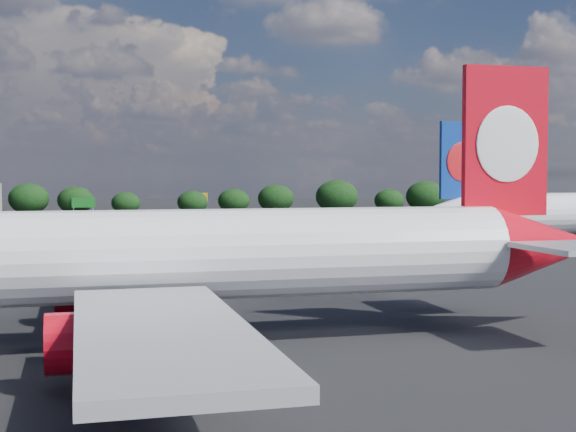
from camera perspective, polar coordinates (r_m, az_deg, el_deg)
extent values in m
plane|color=black|center=(98.96, -12.66, -3.24)|extent=(500.00, 500.00, 0.00)
cylinder|color=white|center=(49.80, -8.11, -2.78)|extent=(43.28, 11.47, 5.65)
cone|color=red|center=(58.75, 17.95, -2.02)|extent=(9.72, 6.83, 5.65)
cube|color=red|center=(56.82, 15.18, 5.16)|extent=(6.23, 1.41, 10.16)
ellipsoid|color=white|center=(56.52, 15.35, 4.96)|extent=(4.73, 0.87, 5.20)
ellipsoid|color=white|center=(57.11, 15.01, 4.94)|extent=(4.73, 0.87, 5.20)
cube|color=#A6A8AE|center=(52.32, 19.56, -2.15)|extent=(5.96, 7.41, 0.34)
cube|color=#A6A8AE|center=(62.93, 13.17, -1.21)|extent=(5.96, 7.41, 0.34)
cube|color=#A6A8AE|center=(35.36, -8.96, -8.11)|extent=(10.37, 23.38, 0.62)
cube|color=#A6A8AE|center=(64.35, -11.62, -3.12)|extent=(10.37, 23.38, 0.62)
cylinder|color=red|center=(41.04, -12.93, -8.69)|extent=(6.01, 3.79, 3.05)
cube|color=#A6A8AE|center=(40.88, -12.95, -7.61)|extent=(2.51, 0.68, 1.36)
cylinder|color=red|center=(58.84, -13.51, -5.15)|extent=(6.01, 3.79, 3.05)
cube|color=#A6A8AE|center=(58.74, -13.52, -4.39)|extent=(2.51, 0.68, 1.36)
cylinder|color=black|center=(47.37, -4.85, -7.89)|extent=(0.36, 0.36, 2.82)
cylinder|color=black|center=(47.58, -4.85, -9.16)|extent=(1.30, 0.67, 1.24)
cylinder|color=black|center=(47.81, -3.36, -9.09)|extent=(1.30, 0.67, 1.24)
cylinder|color=black|center=(53.95, -6.10, -6.55)|extent=(0.36, 0.36, 2.82)
cylinder|color=black|center=(54.14, -6.10, -7.67)|extent=(1.30, 0.67, 1.24)
cylinder|color=black|center=(54.34, -4.79, -7.63)|extent=(1.30, 0.67, 1.24)
cone|color=white|center=(102.59, 10.62, 0.04)|extent=(9.62, 7.10, 5.43)
cube|color=#0D3394|center=(104.11, 12.22, 3.90)|extent=(5.96, 1.75, 9.78)
ellipsoid|color=red|center=(103.83, 12.31, 3.79)|extent=(4.51, 1.15, 5.00)
ellipsoid|color=red|center=(104.39, 12.13, 3.79)|extent=(4.51, 1.15, 5.00)
cube|color=#A6A8AE|center=(98.55, 13.42, 0.15)|extent=(6.12, 7.38, 0.33)
cube|color=#A6A8AE|center=(108.84, 10.08, 0.44)|extent=(6.12, 7.38, 0.33)
cube|color=#A6A8AE|center=(129.36, 18.05, -0.22)|extent=(11.36, 22.71, 0.60)
cylinder|color=black|center=(118.26, 19.50, -1.54)|extent=(0.36, 0.36, 2.72)
cylinder|color=black|center=(118.34, 19.49, -2.04)|extent=(1.27, 0.72, 1.20)
cylinder|color=black|center=(117.61, 19.03, -2.06)|extent=(1.27, 0.72, 1.20)
cube|color=#156A1E|center=(215.83, -14.35, 0.93)|extent=(6.00, 0.30, 2.60)
cylinder|color=#999CA2|center=(216.25, -15.00, 0.34)|extent=(0.20, 0.20, 2.00)
cylinder|color=#999CA2|center=(215.61, -13.68, 0.35)|extent=(0.20, 0.20, 2.00)
cube|color=gold|center=(219.99, -6.37, 1.25)|extent=(5.00, 0.30, 3.00)
cylinder|color=#999CA2|center=(220.09, -6.37, 0.54)|extent=(0.30, 0.30, 2.50)
ellipsoid|color=black|center=(223.46, -17.95, 1.18)|extent=(10.69, 9.05, 8.22)
ellipsoid|color=black|center=(220.25, -14.88, 1.09)|extent=(9.58, 8.10, 7.37)
ellipsoid|color=black|center=(217.01, -11.46, 0.91)|extent=(7.66, 6.48, 5.89)
ellipsoid|color=black|center=(215.44, -6.81, 0.98)|extent=(8.10, 6.85, 6.23)
ellipsoid|color=black|center=(218.96, -3.88, 1.09)|extent=(8.70, 7.36, 6.69)
ellipsoid|color=black|center=(222.44, -0.87, 1.26)|extent=(10.09, 8.53, 7.76)
ellipsoid|color=black|center=(219.52, 3.50, 1.40)|extent=(11.78, 9.97, 9.06)
ellipsoid|color=black|center=(224.44, 7.21, 1.09)|extent=(8.41, 7.12, 6.47)
ellipsoid|color=black|center=(229.64, 9.77, 1.39)|extent=(11.31, 9.57, 8.70)
ellipsoid|color=black|center=(230.50, 13.64, 1.20)|extent=(9.72, 8.23, 7.48)
ellipsoid|color=black|center=(235.88, 17.48, 0.99)|extent=(7.64, 6.46, 5.87)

